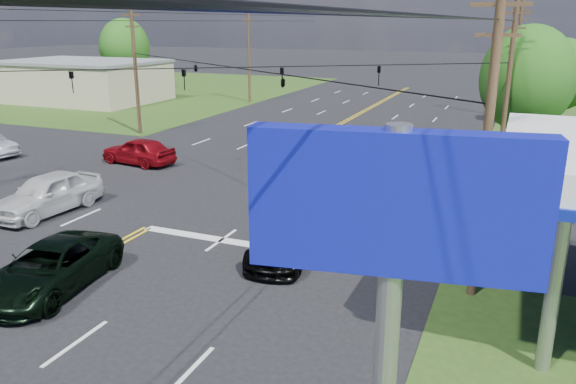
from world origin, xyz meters
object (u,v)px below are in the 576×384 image
at_px(retail_nw, 83,82).
at_px(polesign_se, 387,327).
at_px(pole_nw, 135,68).
at_px(tree_far_l, 125,47).
at_px(tree_right_a, 527,79).
at_px(tree_right_b, 561,75).
at_px(pole_left_far, 249,52).
at_px(pickup_dkgreen, 50,267).
at_px(pole_ne, 508,82).
at_px(pole_se, 487,142).
at_px(suv_black, 286,239).
at_px(pole_right_far, 516,58).
at_px(pickup_white, 47,193).

height_order(retail_nw, polesign_se, polesign_se).
xyz_separation_m(pole_nw, tree_far_l, (-19.00, 23.00, 0.28)).
bearing_deg(tree_right_a, tree_right_b, 78.23).
height_order(pole_left_far, pickup_dkgreen, pole_left_far).
distance_m(pole_ne, polesign_se, 31.02).
distance_m(pole_se, tree_right_b, 33.19).
distance_m(pole_nw, polesign_se, 40.47).
xyz_separation_m(pole_se, pole_nw, (-26.00, 18.00, 0.00)).
bearing_deg(retail_nw, tree_right_b, 2.46).
distance_m(retail_nw, pickup_dkgreen, 47.01).
height_order(pole_left_far, polesign_se, pole_left_far).
bearing_deg(tree_right_a, tree_far_l, 156.50).
relative_size(tree_right_b, suv_black, 1.45).
bearing_deg(pole_left_far, pole_nw, -90.00).
xyz_separation_m(pole_ne, pole_right_far, (0.00, 19.00, 0.25)).
height_order(pole_right_far, tree_right_b, pole_right_far).
bearing_deg(retail_nw, pole_se, -35.79).
relative_size(retail_nw, pole_left_far, 1.60).
xyz_separation_m(tree_far_l, suv_black, (38.47, -40.50, -4.48)).
relative_size(retail_nw, tree_right_a, 1.96).
bearing_deg(tree_right_a, pole_left_far, 149.35).
height_order(tree_far_l, polesign_se, tree_far_l).
bearing_deg(pole_left_far, suv_black, -61.92).
xyz_separation_m(pole_se, pickup_white, (-18.31, 1.00, -4.02)).
distance_m(pickup_dkgreen, pickup_white, 8.18).
xyz_separation_m(pole_left_far, suv_black, (19.47, -36.50, -4.46)).
height_order(retail_nw, tree_far_l, tree_far_l).
xyz_separation_m(pole_nw, tree_right_b, (29.50, 15.00, -0.70)).
bearing_deg(retail_nw, tree_right_a, -12.80).
bearing_deg(pole_ne, tree_right_a, 71.57).
xyz_separation_m(retail_nw, pole_left_far, (17.00, 6.00, 3.17)).
xyz_separation_m(retail_nw, pole_ne, (43.00, -13.00, 2.92)).
relative_size(pole_left_far, suv_black, 2.04).
bearing_deg(tree_right_a, pole_se, -92.73).
height_order(pole_nw, pole_ne, same).
bearing_deg(suv_black, tree_right_b, 66.60).
bearing_deg(pole_se, pole_right_far, 90.00).
height_order(pole_nw, tree_right_a, pole_nw).
distance_m(tree_far_l, pickup_dkgreen, 56.29).
bearing_deg(tree_right_b, tree_far_l, 170.63).
height_order(pole_se, tree_far_l, pole_se).
distance_m(pole_left_far, tree_far_l, 19.42).
bearing_deg(pole_se, tree_right_b, 83.95).
xyz_separation_m(tree_right_a, pickup_dkgreen, (-13.50, -25.75, -4.12)).
bearing_deg(suv_black, pickup_white, 171.32).
distance_m(retail_nw, suv_black, 47.56).
xyz_separation_m(pole_ne, tree_far_l, (-45.00, 23.00, 0.28)).
distance_m(tree_far_l, pickup_white, 48.28).
relative_size(tree_right_a, pickup_white, 1.55).
bearing_deg(retail_nw, tree_far_l, 101.31).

